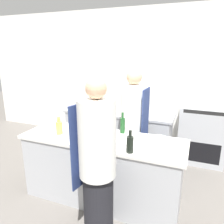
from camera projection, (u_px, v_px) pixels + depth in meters
name	position (u px, v px, depth m)	size (l,w,h in m)	color
ground_plane	(103.00, 197.00, 3.04)	(16.00, 16.00, 0.00)	#605B56
wall_back	(143.00, 79.00, 4.56)	(8.00, 0.06, 2.80)	silver
prep_counter	(102.00, 168.00, 2.92)	(2.12, 0.71, 0.89)	#A8AAAF
pass_counter	(118.00, 134.00, 4.12)	(2.00, 0.61, 0.89)	#A8AAAF
oven_range	(202.00, 133.00, 3.99)	(0.78, 0.74, 1.03)	#A8AAAF
chef_at_prep_near	(97.00, 168.00, 2.10)	(0.39, 0.38, 1.74)	black
chef_at_stove	(133.00, 127.00, 3.30)	(0.39, 0.37, 1.71)	black
bottle_olive_oil	(123.00, 125.00, 2.93)	(0.06, 0.06, 0.29)	#19471E
bottle_vinegar	(95.00, 123.00, 3.08)	(0.06, 0.06, 0.23)	#5B2319
bottle_wine	(130.00, 144.00, 2.37)	(0.08, 0.08, 0.25)	black
bottle_cooking_oil	(59.00, 127.00, 2.90)	(0.08, 0.08, 0.24)	#B2A84C
bowl_mixing_large	(94.00, 135.00, 2.82)	(0.28, 0.28, 0.06)	white
bowl_prep_small	(158.00, 140.00, 2.65)	(0.25, 0.25, 0.06)	#B7BABC
cutting_board	(126.00, 142.00, 2.66)	(0.39, 0.22, 0.01)	white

